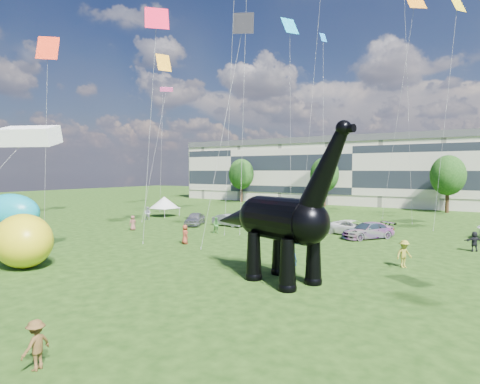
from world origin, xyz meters
The scene contains 14 objects.
ground centered at (0.00, 0.00, 0.00)m, with size 220.00×220.00×0.00m, color #16330C.
terrace_row centered at (-8.00, 62.00, 6.00)m, with size 78.00×11.00×12.00m, color beige.
tree_far_left centered at (-30.00, 53.00, 6.29)m, with size 5.20×5.20×9.44m.
tree_mid_left centered at (-12.00, 53.00, 6.29)m, with size 5.20×5.20×9.44m.
tree_mid_right centered at (8.00, 53.00, 6.29)m, with size 5.20×5.20×9.44m.
dinosaur_sculpture centered at (3.73, 4.76, 3.56)m, with size 11.38×5.34×9.42m.
car_silver centered at (-15.70, 20.66, 0.77)m, with size 1.81×4.49×1.53m, color #AAAAAF.
car_grey centered at (-11.90, 22.29, 0.69)m, with size 1.46×4.18×1.38m, color slate.
car_white centered at (2.34, 23.81, 0.74)m, with size 2.47×5.35×1.49m, color white.
car_dark centered at (4.26, 22.45, 0.78)m, with size 2.18×5.37×1.56m, color #595960.
gazebo_left centered at (-25.28, 25.47, 1.99)m, with size 4.10×4.10×2.83m.
inflatable_teal centered at (-28.99, 5.98, 2.04)m, with size 6.54×4.09×4.09m, color #0D8EA1.
inflatable_yellow centered at (-12.07, -1.86, 1.82)m, with size 4.74×3.65×3.65m, color yellow.
visitors centered at (-1.52, 14.08, 0.86)m, with size 47.17×47.60×1.87m.
Camera 1 is at (14.81, -16.34, 6.58)m, focal length 30.00 mm.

